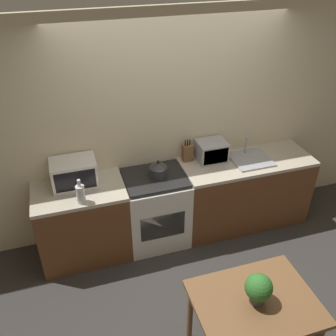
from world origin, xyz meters
TOP-DOWN VIEW (x-y plane):
  - ground_plane at (0.00, 0.00)m, footprint 16.00×16.00m
  - wall_back at (0.00, 1.00)m, footprint 10.00×0.06m
  - counter_left_run at (-1.14, 0.66)m, footprint 0.97×0.62m
  - counter_right_run at (0.83, 0.66)m, footprint 1.57×0.62m
  - stove_range at (-0.30, 0.66)m, footprint 0.70×0.62m
  - kettle at (-0.26, 0.66)m, footprint 0.20×0.20m
  - microwave at (-1.15, 0.78)m, footprint 0.47×0.33m
  - bottle at (-1.12, 0.44)m, footprint 0.09×0.09m
  - knife_block at (0.15, 0.88)m, footprint 0.11×0.09m
  - toaster_oven at (0.43, 0.81)m, footprint 0.34×0.28m
  - sink_basin at (0.87, 0.67)m, footprint 0.45×0.44m
  - dining_table at (0.05, -1.03)m, footprint 0.96×0.74m
  - potted_plant at (0.05, -1.03)m, footprint 0.22×0.22m

SIDE VIEW (x-z plane):
  - ground_plane at x=0.00m, z-range 0.00..0.00m
  - stove_range at x=-0.30m, z-range 0.00..0.90m
  - counter_right_run at x=0.83m, z-range 0.00..0.90m
  - counter_left_run at x=-1.14m, z-range 0.00..0.90m
  - dining_table at x=0.05m, z-range 0.28..1.02m
  - potted_plant at x=0.05m, z-range 0.76..1.03m
  - sink_basin at x=0.87m, z-range 0.80..1.04m
  - kettle at x=-0.26m, z-range 0.88..1.09m
  - knife_block at x=0.15m, z-range 0.87..1.14m
  - bottle at x=-1.12m, z-range 0.87..1.14m
  - toaster_oven at x=0.43m, z-range 0.90..1.14m
  - microwave at x=-1.15m, z-range 0.90..1.18m
  - wall_back at x=0.00m, z-range 0.00..2.60m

